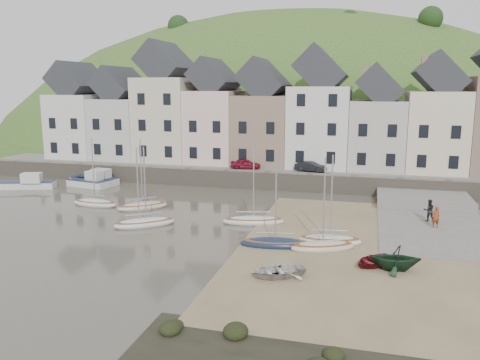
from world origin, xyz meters
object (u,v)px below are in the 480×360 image
(car_right, at_px, (311,167))
(person_red, at_px, (436,217))
(rowboat_white, at_px, (277,271))
(rowboat_green, at_px, (395,258))
(person_dark, at_px, (429,210))
(sailboat_0, at_px, (95,203))
(rowboat_red, at_px, (374,260))
(car_left, at_px, (246,164))

(car_right, bearing_deg, person_red, -129.39)
(person_red, bearing_deg, rowboat_white, 35.16)
(rowboat_green, distance_m, person_dark, 11.77)
(sailboat_0, height_order, person_red, sailboat_0)
(rowboat_white, height_order, car_right, car_right)
(rowboat_red, relative_size, car_left, 0.87)
(person_dark, height_order, car_right, car_right)
(person_red, distance_m, car_right, 17.38)
(car_left, bearing_deg, sailboat_0, 136.38)
(rowboat_white, distance_m, person_red, 15.68)
(sailboat_0, distance_m, rowboat_green, 26.96)
(rowboat_green, bearing_deg, car_right, -169.10)
(sailboat_0, xyz_separation_m, car_right, (17.56, 13.62, 1.88))
(rowboat_red, bearing_deg, car_right, 147.27)
(rowboat_red, distance_m, car_left, 26.43)
(car_left, bearing_deg, rowboat_red, -155.02)
(car_left, bearing_deg, rowboat_green, -153.46)
(person_red, xyz_separation_m, car_left, (-18.09, 13.44, 1.22))
(car_right, bearing_deg, rowboat_white, -165.75)
(person_red, distance_m, person_dark, 1.77)
(rowboat_white, relative_size, rowboat_green, 1.10)
(rowboat_green, relative_size, person_red, 1.75)
(car_left, bearing_deg, rowboat_white, -168.07)
(rowboat_green, height_order, person_red, person_red)
(sailboat_0, bearing_deg, rowboat_white, -32.80)
(person_red, height_order, car_left, car_left)
(person_dark, distance_m, car_left, 21.33)
(sailboat_0, bearing_deg, person_red, 0.36)
(rowboat_red, xyz_separation_m, person_red, (4.46, 9.13, 0.58))
(rowboat_green, bearing_deg, sailboat_0, -118.05)
(sailboat_0, xyz_separation_m, person_red, (28.53, 0.18, 0.67))
(sailboat_0, height_order, rowboat_white, sailboat_0)
(rowboat_red, distance_m, car_right, 23.55)
(sailboat_0, xyz_separation_m, car_left, (10.43, 13.62, 1.89))
(car_right, bearing_deg, sailboat_0, 139.18)
(car_left, bearing_deg, car_right, -96.16)
(rowboat_white, distance_m, rowboat_red, 6.12)
(rowboat_red, distance_m, person_dark, 11.67)
(person_red, relative_size, car_right, 0.49)
(sailboat_0, relative_size, rowboat_green, 2.21)
(rowboat_white, height_order, person_dark, person_dark)
(rowboat_red, bearing_deg, person_dark, 110.23)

